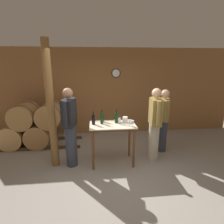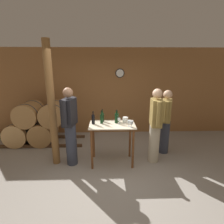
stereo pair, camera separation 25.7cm
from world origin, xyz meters
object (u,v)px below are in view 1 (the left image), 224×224
object	(u,v)px
wine_glass_near_center	(130,122)
person_visitor_bearded	(155,124)
wine_glass_near_right	(132,122)
wine_bottle_right	(116,118)
wine_bottle_far_right	(117,117)
wine_bottle_far_left	(93,119)
wine_bottle_left	(102,119)
ice_bucket	(125,120)
wooden_post	(51,107)
person_visitor_with_scarf	(70,126)
wine_bottle_center	(102,117)
wine_glass_near_left	(119,119)
person_host	(163,120)

from	to	relation	value
wine_glass_near_center	person_visitor_bearded	size ratio (longest dim) A/B	0.08
wine_glass_near_right	person_visitor_bearded	distance (m)	0.64
wine_bottle_right	wine_bottle_far_right	size ratio (longest dim) A/B	1.11
wine_bottle_far_left	wine_bottle_left	size ratio (longest dim) A/B	0.99
wine_bottle_left	wine_glass_near_right	world-z (taller)	wine_bottle_left
ice_bucket	wooden_post	bearing A→B (deg)	-176.79
person_visitor_with_scarf	wine_bottle_center	bearing A→B (deg)	19.22
wine_glass_near_center	ice_bucket	world-z (taller)	wine_glass_near_center
wine_bottle_right	person_visitor_bearded	xyz separation A→B (m)	(0.87, -0.06, -0.15)
wine_bottle_far_right	wine_glass_near_right	world-z (taller)	wine_bottle_far_right
wine_glass_near_left	person_visitor_with_scarf	size ratio (longest dim) A/B	0.08
wine_glass_near_right	ice_bucket	size ratio (longest dim) A/B	1.14
wine_bottle_far_left	wine_glass_near_center	world-z (taller)	wine_bottle_far_left
wine_bottle_left	wine_glass_near_left	bearing A→B (deg)	-7.85
person_visitor_with_scarf	person_visitor_bearded	bearing A→B (deg)	1.76
wine_glass_near_left	wine_glass_near_right	bearing A→B (deg)	-43.21
wine_bottle_right	ice_bucket	size ratio (longest dim) A/B	2.40
wine_glass_near_center	wine_glass_near_right	bearing A→B (deg)	-61.47
person_visitor_with_scarf	person_visitor_bearded	world-z (taller)	person_visitor_with_scarf
wine_bottle_far_right	wine_glass_near_right	bearing A→B (deg)	-56.15
wooden_post	wine_glass_near_right	xyz separation A→B (m)	(1.68, -0.24, -0.31)
wine_glass_near_right	person_visitor_with_scarf	size ratio (longest dim) A/B	0.08
ice_bucket	person_visitor_with_scarf	xyz separation A→B (m)	(-1.21, -0.14, -0.07)
person_visitor_with_scarf	ice_bucket	bearing A→B (deg)	6.44
wine_bottle_left	wine_glass_near_left	size ratio (longest dim) A/B	2.11
wine_bottle_right	person_visitor_with_scarf	size ratio (longest dim) A/B	0.17
wine_bottle_right	person_host	bearing A→B (deg)	16.45
wine_glass_near_left	person_host	bearing A→B (deg)	20.68
person_host	person_visitor_with_scarf	xyz separation A→B (m)	(-2.26, -0.48, 0.07)
wine_bottle_center	person_visitor_bearded	size ratio (longest dim) A/B	0.17
wine_bottle_right	wine_glass_near_right	world-z (taller)	wine_bottle_right
wine_glass_near_right	wine_bottle_right	bearing A→B (deg)	134.32
wine_glass_near_right	wooden_post	bearing A→B (deg)	171.82
wine_bottle_far_right	person_visitor_with_scarf	bearing A→B (deg)	-168.02
wine_bottle_far_right	ice_bucket	size ratio (longest dim) A/B	2.17
wine_glass_near_right	person_visitor_with_scarf	bearing A→B (deg)	171.59
wine_bottle_far_left	person_visitor_with_scarf	bearing A→B (deg)	-173.65
wine_bottle_far_left	wine_glass_near_center	size ratio (longest dim) A/B	2.15
wine_bottle_right	person_visitor_with_scarf	xyz separation A→B (m)	(-1.01, -0.11, -0.13)
wine_bottle_left	wine_bottle_right	size ratio (longest dim) A/B	0.97
person_host	person_visitor_bearded	bearing A→B (deg)	-131.54
wine_bottle_far_right	person_visitor_bearded	xyz separation A→B (m)	(0.85, -0.16, -0.13)
ice_bucket	wine_bottle_far_right	bearing A→B (deg)	155.42
ice_bucket	person_host	distance (m)	1.11
wine_glass_near_left	wine_glass_near_center	world-z (taller)	wine_glass_near_left
wine_bottle_left	wine_bottle_right	bearing A→B (deg)	4.74
wooden_post	wine_bottle_far_left	distance (m)	0.92
person_visitor_with_scarf	person_visitor_bearded	distance (m)	1.88
wine_glass_near_left	ice_bucket	size ratio (longest dim) A/B	1.11
wine_bottle_right	wine_glass_near_left	size ratio (longest dim) A/B	2.17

